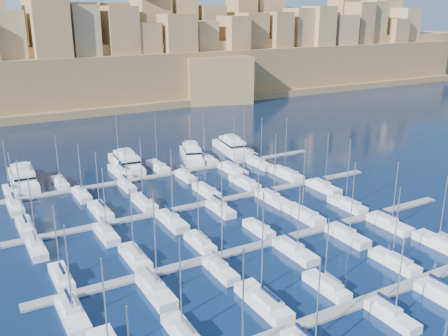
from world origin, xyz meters
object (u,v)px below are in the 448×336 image
sailboat_2 (264,302)px  motor_yacht_b (126,162)px  sailboat_4 (395,262)px  motor_yacht_d (232,146)px  motor_yacht_c (191,153)px  motor_yacht_a (23,178)px

sailboat_2 → motor_yacht_b: 70.20m
sailboat_4 → motor_yacht_d: sailboat_4 is taller
sailboat_4 → motor_yacht_b: sailboat_4 is taller
motor_yacht_d → sailboat_4: bearing=-98.8°
motor_yacht_c → sailboat_2: bearing=-108.1°
motor_yacht_a → motor_yacht_c: same height
sailboat_4 → motor_yacht_c: 69.81m
sailboat_2 → sailboat_4: size_ratio=1.25×
motor_yacht_a → sailboat_2: bearing=-73.4°
motor_yacht_c → motor_yacht_d: bearing=3.9°
motor_yacht_a → motor_yacht_d: 56.69m
motor_yacht_a → motor_yacht_c: size_ratio=1.11×
motor_yacht_b → motor_yacht_c: same height
motor_yacht_a → motor_yacht_b: (25.23, 0.06, 0.00)m
motor_yacht_c → motor_yacht_d: same height
sailboat_4 → motor_yacht_c: (-2.33, 69.76, 0.99)m
sailboat_2 → motor_yacht_c: size_ratio=1.03×
motor_yacht_b → motor_yacht_d: same height
motor_yacht_c → motor_yacht_d: 13.29m
sailboat_4 → motor_yacht_a: sailboat_4 is taller
motor_yacht_a → motor_yacht_c: 43.44m
sailboat_2 → motor_yacht_c: sailboat_2 is taller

